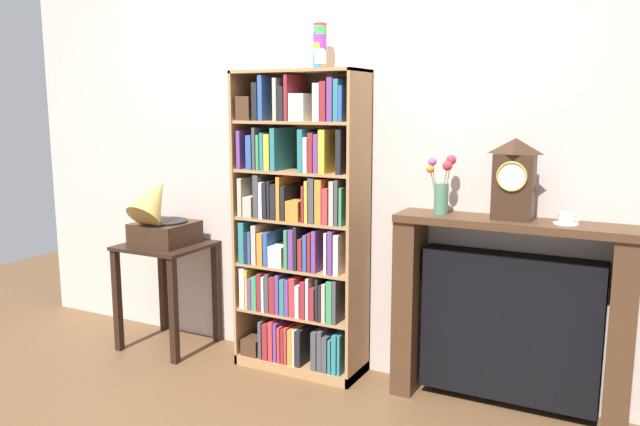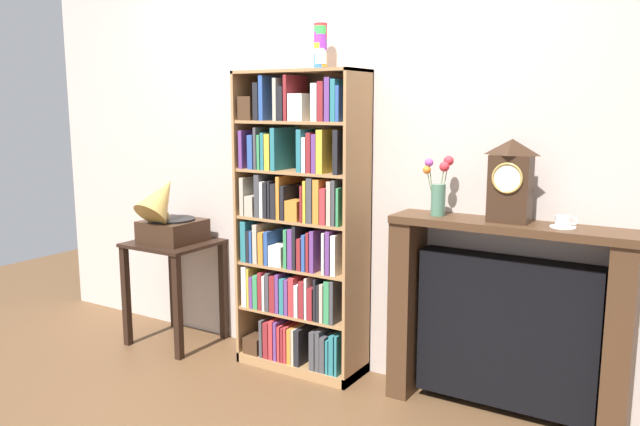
% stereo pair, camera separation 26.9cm
% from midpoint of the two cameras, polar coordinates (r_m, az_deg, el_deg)
% --- Properties ---
extents(ground_plane, '(7.84, 6.40, 0.02)m').
position_cam_midpoint_polar(ground_plane, '(3.94, -4.62, -14.40)').
color(ground_plane, brown).
extents(wall_back, '(4.84, 0.08, 2.60)m').
position_cam_midpoint_polar(wall_back, '(3.82, -0.67, 5.27)').
color(wall_back, beige).
rests_on(wall_back, ground).
extents(bookshelf, '(0.78, 0.31, 1.79)m').
position_cam_midpoint_polar(bookshelf, '(3.77, -3.95, -1.92)').
color(bookshelf, '#A87A4C').
rests_on(bookshelf, ground).
extents(cup_stack, '(0.08, 0.08, 0.26)m').
position_cam_midpoint_polar(cup_stack, '(3.69, -2.17, 14.72)').
color(cup_stack, blue).
rests_on(cup_stack, bookshelf).
extents(side_table_left, '(0.53, 0.50, 0.70)m').
position_cam_midpoint_polar(side_table_left, '(4.34, -15.35, -4.95)').
color(side_table_left, black).
rests_on(side_table_left, ground).
extents(gramophone, '(0.35, 0.45, 0.49)m').
position_cam_midpoint_polar(gramophone, '(4.24, -15.96, -0.45)').
color(gramophone, '#382316').
rests_on(gramophone, side_table_left).
extents(fireplace_mantel, '(1.20, 0.27, 1.02)m').
position_cam_midpoint_polar(fireplace_mantel, '(3.46, 14.45, -9.06)').
color(fireplace_mantel, '#472D1C').
rests_on(fireplace_mantel, ground).
extents(mantel_clock, '(0.20, 0.13, 0.41)m').
position_cam_midpoint_polar(mantel_clock, '(3.28, 14.80, 2.94)').
color(mantel_clock, '#382316').
rests_on(mantel_clock, fireplace_mantel).
extents(flower_vase, '(0.14, 0.12, 0.31)m').
position_cam_midpoint_polar(flower_vase, '(3.38, 8.66, 2.28)').
color(flower_vase, '#4C7A60').
rests_on(flower_vase, fireplace_mantel).
extents(teacup_with_saucer, '(0.13, 0.12, 0.06)m').
position_cam_midpoint_polar(teacup_with_saucer, '(3.26, 19.10, -0.54)').
color(teacup_with_saucer, white).
rests_on(teacup_with_saucer, fireplace_mantel).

